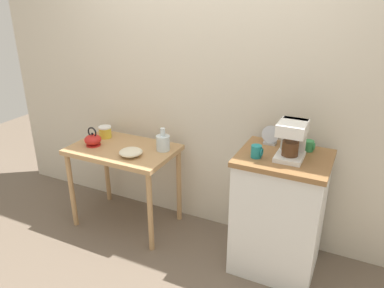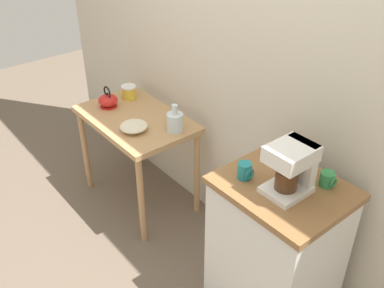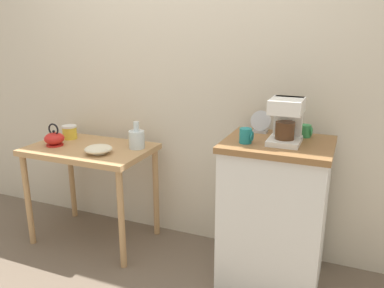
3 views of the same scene
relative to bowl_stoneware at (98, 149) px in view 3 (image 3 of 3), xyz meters
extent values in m
plane|color=#6B5B4C|center=(0.45, 0.13, -0.78)|extent=(8.00, 8.00, 0.00)
cube|color=beige|center=(0.55, 0.51, 0.62)|extent=(4.40, 0.10, 2.80)
cube|color=tan|center=(-0.16, 0.11, -0.05)|extent=(0.89, 0.57, 0.04)
cylinder|color=tan|center=(-0.56, -0.13, -0.42)|extent=(0.04, 0.04, 0.70)
cylinder|color=tan|center=(0.24, -0.13, -0.42)|extent=(0.04, 0.04, 0.70)
cylinder|color=tan|center=(-0.56, 0.36, -0.42)|extent=(0.04, 0.04, 0.70)
cylinder|color=tan|center=(0.24, 0.36, -0.42)|extent=(0.04, 0.04, 0.70)
cube|color=white|center=(1.19, 0.12, -0.33)|extent=(0.60, 0.50, 0.89)
cube|color=olive|center=(1.19, 0.12, 0.14)|extent=(0.63, 0.53, 0.04)
cylinder|color=beige|center=(0.00, 0.00, -0.03)|extent=(0.09, 0.09, 0.01)
ellipsoid|color=beige|center=(0.00, 0.00, 0.00)|extent=(0.19, 0.19, 0.05)
cylinder|color=red|center=(-0.42, 0.04, -0.03)|extent=(0.12, 0.12, 0.01)
ellipsoid|color=red|center=(-0.42, 0.04, 0.02)|extent=(0.14, 0.14, 0.09)
cone|color=red|center=(-0.35, 0.04, 0.02)|extent=(0.07, 0.03, 0.05)
sphere|color=black|center=(-0.42, 0.04, 0.07)|extent=(0.02, 0.02, 0.02)
torus|color=black|center=(-0.42, 0.04, 0.09)|extent=(0.09, 0.01, 0.09)
cylinder|color=silver|center=(0.17, 0.22, 0.03)|extent=(0.11, 0.11, 0.13)
cylinder|color=silver|center=(0.17, 0.22, 0.13)|extent=(0.04, 0.04, 0.07)
cylinder|color=gold|center=(-0.44, 0.24, 0.01)|extent=(0.11, 0.11, 0.09)
cylinder|color=white|center=(-0.44, 0.24, 0.06)|extent=(0.11, 0.11, 0.01)
cube|color=white|center=(1.23, 0.09, 0.17)|extent=(0.18, 0.22, 0.03)
cube|color=white|center=(1.23, 0.18, 0.28)|extent=(0.16, 0.05, 0.26)
cube|color=white|center=(1.23, 0.09, 0.37)|extent=(0.18, 0.22, 0.08)
cylinder|color=#4C2D19|center=(1.23, 0.08, 0.23)|extent=(0.11, 0.11, 0.10)
cylinder|color=teal|center=(1.02, 0.02, 0.20)|extent=(0.07, 0.07, 0.09)
torus|color=teal|center=(1.06, 0.02, 0.20)|extent=(0.01, 0.06, 0.06)
cylinder|color=#338C4C|center=(1.32, 0.29, 0.19)|extent=(0.07, 0.07, 0.08)
torus|color=#338C4C|center=(1.36, 0.29, 0.19)|extent=(0.01, 0.05, 0.05)
cube|color=#B2B5BA|center=(1.05, 0.29, 0.16)|extent=(0.09, 0.06, 0.02)
cylinder|color=#B2B5BA|center=(1.05, 0.29, 0.23)|extent=(0.13, 0.06, 0.13)
cylinder|color=black|center=(1.05, 0.29, 0.23)|extent=(0.11, 0.04, 0.11)
camera|label=1|loc=(1.63, -2.25, 1.21)|focal=34.94mm
camera|label=2|loc=(2.24, -1.31, 1.48)|focal=41.02mm
camera|label=3|loc=(1.57, -2.10, 0.78)|focal=36.46mm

